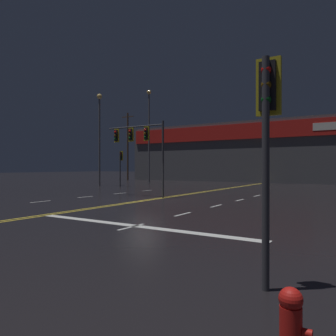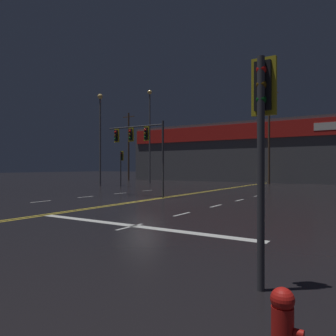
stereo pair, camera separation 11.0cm
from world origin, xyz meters
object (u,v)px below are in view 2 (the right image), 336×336
object	(u,v)px
traffic_signal_corner_southeast	(263,118)
traffic_signal_median	(138,139)
streetlight_far_right	(100,128)
traffic_signal_corner_northwest	(121,161)
fire_hydrant	(283,320)
streetlight_near_right	(150,126)

from	to	relation	value
traffic_signal_corner_southeast	traffic_signal_median	bearing A→B (deg)	134.48
traffic_signal_median	streetlight_far_right	bearing A→B (deg)	144.80
traffic_signal_median	traffic_signal_corner_southeast	size ratio (longest dim) A/B	1.31
traffic_signal_corner_southeast	traffic_signal_corner_northwest	bearing A→B (deg)	135.21
streetlight_far_right	fire_hydrant	distance (m)	34.32
streetlight_near_right	fire_hydrant	size ratio (longest dim) A/B	15.78
traffic_signal_corner_southeast	streetlight_near_right	distance (m)	36.98
traffic_signal_corner_southeast	fire_hydrant	world-z (taller)	traffic_signal_corner_southeast
fire_hydrant	traffic_signal_corner_southeast	bearing A→B (deg)	112.29
streetlight_near_right	fire_hydrant	world-z (taller)	streetlight_near_right
traffic_signal_median	fire_hydrant	xyz separation A→B (m)	(13.30, -14.64, -3.65)
streetlight_near_right	traffic_signal_corner_southeast	bearing A→B (deg)	-51.34
streetlight_near_right	streetlight_far_right	bearing A→B (deg)	-98.86
traffic_signal_median	streetlight_near_right	world-z (taller)	streetlight_near_right
traffic_signal_median	traffic_signal_corner_southeast	xyz separation A→B (m)	(12.53, -12.76, -1.15)
traffic_signal_corner_northwest	fire_hydrant	size ratio (longest dim) A/B	4.94
fire_hydrant	traffic_signal_median	bearing A→B (deg)	132.25
traffic_signal_median	streetlight_far_right	xyz separation A→B (m)	(-11.60, 8.19, 2.37)
streetlight_near_right	streetlight_far_right	size ratio (longest dim) A/B	1.18
traffic_signal_median	traffic_signal_corner_southeast	bearing A→B (deg)	-45.52
fire_hydrant	traffic_signal_corner_northwest	bearing A→B (deg)	133.76
traffic_signal_corner_northwest	traffic_signal_corner_southeast	bearing A→B (deg)	-44.79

